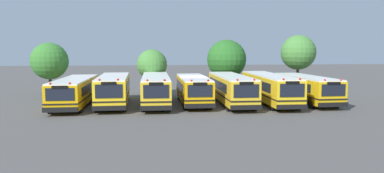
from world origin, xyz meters
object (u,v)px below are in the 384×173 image
(school_bus_2, at_px, (156,88))
(school_bus_6, at_px, (306,88))
(school_bus_0, at_px, (75,91))
(tree_0, at_px, (51,61))
(school_bus_4, at_px, (231,88))
(tree_1, at_px, (152,64))
(tree_3, at_px, (298,53))
(school_bus_3, at_px, (193,89))
(tree_2, at_px, (225,60))
(school_bus_1, at_px, (114,89))
(school_bus_5, at_px, (269,87))

(school_bus_2, xyz_separation_m, school_bus_6, (14.07, -0.38, -0.06))
(school_bus_0, distance_m, tree_0, 8.20)
(school_bus_2, distance_m, school_bus_4, 6.90)
(tree_1, xyz_separation_m, tree_3, (17.14, 1.58, 1.26))
(school_bus_2, relative_size, school_bus_3, 1.19)
(tree_0, relative_size, tree_2, 0.93)
(school_bus_6, bearing_deg, tree_2, -58.23)
(school_bus_6, distance_m, tree_2, 11.00)
(school_bus_2, bearing_deg, tree_3, -153.19)
(school_bus_0, relative_size, school_bus_3, 1.15)
(school_bus_6, xyz_separation_m, tree_2, (-5.88, 8.98, 2.40))
(school_bus_3, bearing_deg, school_bus_6, 179.20)
(school_bus_1, xyz_separation_m, school_bus_5, (14.27, 0.02, -0.00))
(school_bus_3, bearing_deg, school_bus_2, -4.23)
(school_bus_3, xyz_separation_m, tree_3, (13.45, 8.66, 3.20))
(tree_3, bearing_deg, tree_1, -174.74)
(tree_0, bearing_deg, school_bus_3, -25.96)
(school_bus_1, bearing_deg, school_bus_0, -4.12)
(school_bus_2, distance_m, school_bus_3, 3.43)
(school_bus_6, relative_size, tree_3, 1.53)
(school_bus_2, height_order, school_bus_5, school_bus_5)
(school_bus_5, xyz_separation_m, tree_0, (-21.41, 7.02, 2.25))
(school_bus_4, relative_size, tree_2, 1.82)
(school_bus_2, relative_size, tree_0, 1.94)
(school_bus_4, relative_size, tree_0, 1.95)
(tree_2, bearing_deg, tree_0, -174.32)
(school_bus_5, bearing_deg, tree_2, -74.18)
(school_bus_4, xyz_separation_m, tree_3, (9.98, 8.86, 3.14))
(school_bus_2, distance_m, tree_2, 12.09)
(tree_2, relative_size, tree_3, 0.92)
(school_bus_1, distance_m, school_bus_2, 3.74)
(school_bus_1, xyz_separation_m, tree_0, (-7.14, 7.04, 2.25))
(tree_1, bearing_deg, school_bus_2, -87.73)
(school_bus_6, bearing_deg, school_bus_4, -0.96)
(school_bus_2, height_order, tree_3, tree_3)
(tree_0, bearing_deg, school_bus_4, -21.94)
(school_bus_3, bearing_deg, school_bus_0, -0.42)
(tree_2, bearing_deg, school_bus_3, -118.31)
(school_bus_2, xyz_separation_m, tree_0, (-10.86, 6.70, 2.27))
(school_bus_3, bearing_deg, school_bus_1, 0.61)
(tree_0, height_order, tree_1, tree_0)
(school_bus_2, bearing_deg, school_bus_3, 176.17)
(tree_1, bearing_deg, school_bus_4, -45.48)
(school_bus_0, bearing_deg, school_bus_1, 177.59)
(tree_1, relative_size, tree_2, 0.82)
(school_bus_4, relative_size, school_bus_5, 0.95)
(school_bus_0, xyz_separation_m, tree_3, (23.95, 8.60, 3.24))
(school_bus_6, xyz_separation_m, tree_3, (2.80, 8.79, 3.21))
(school_bus_2, relative_size, school_bus_4, 1.00)
(school_bus_0, relative_size, school_bus_6, 1.05)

